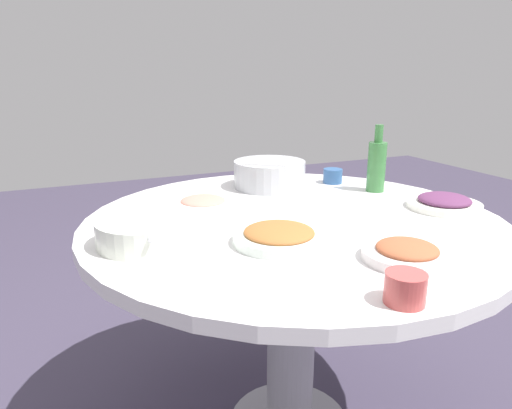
# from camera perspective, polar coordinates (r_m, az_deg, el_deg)

# --- Properties ---
(round_dining_table) EXTENTS (1.22, 1.22, 0.75)m
(round_dining_table) POSITION_cam_1_polar(r_m,az_deg,el_deg) (1.41, 4.57, -7.15)
(round_dining_table) COLOR #99999E
(round_dining_table) RESTS_ON ground
(rice_bowl) EXTENTS (0.26, 0.26, 0.11)m
(rice_bowl) POSITION_cam_1_polar(r_m,az_deg,el_deg) (1.70, 1.68, 3.84)
(rice_bowl) COLOR #B2B5BA
(rice_bowl) RESTS_ON round_dining_table
(soup_bowl) EXTENTS (0.24, 0.27, 0.07)m
(soup_bowl) POSITION_cam_1_polar(r_m,az_deg,el_deg) (1.18, -13.42, -3.29)
(soup_bowl) COLOR white
(soup_bowl) RESTS_ON round_dining_table
(dish_eggplant) EXTENTS (0.23, 0.23, 0.05)m
(dish_eggplant) POSITION_cam_1_polar(r_m,az_deg,el_deg) (1.56, 22.24, 0.23)
(dish_eggplant) COLOR white
(dish_eggplant) RESTS_ON round_dining_table
(dish_stirfry) EXTENTS (0.20, 0.20, 0.04)m
(dish_stirfry) POSITION_cam_1_polar(r_m,az_deg,el_deg) (1.11, 18.15, -5.68)
(dish_stirfry) COLOR silver
(dish_stirfry) RESTS_ON round_dining_table
(dish_tofu_braise) EXTENTS (0.23, 0.23, 0.05)m
(dish_tofu_braise) POSITION_cam_1_polar(r_m,az_deg,el_deg) (1.16, 2.87, -3.86)
(dish_tofu_braise) COLOR white
(dish_tofu_braise) RESTS_ON round_dining_table
(dish_shrimp) EXTENTS (0.20, 0.20, 0.04)m
(dish_shrimp) POSITION_cam_1_polar(r_m,az_deg,el_deg) (1.45, -6.57, 0.11)
(dish_shrimp) COLOR white
(dish_shrimp) RESTS_ON round_dining_table
(green_bottle) EXTENTS (0.06, 0.06, 0.24)m
(green_bottle) POSITION_cam_1_polar(r_m,az_deg,el_deg) (1.69, 14.68, 4.77)
(green_bottle) COLOR #3A783D
(green_bottle) RESTS_ON round_dining_table
(tea_cup_near) EXTENTS (0.07, 0.07, 0.05)m
(tea_cup_near) POSITION_cam_1_polar(r_m,az_deg,el_deg) (1.80, 9.47, 3.50)
(tea_cup_near) COLOR #2D5489
(tea_cup_near) RESTS_ON round_dining_table
(tea_cup_far) EXTENTS (0.08, 0.08, 0.06)m
(tea_cup_far) POSITION_cam_1_polar(r_m,az_deg,el_deg) (0.91, 17.95, -9.81)
(tea_cup_far) COLOR #BF4B48
(tea_cup_far) RESTS_ON round_dining_table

